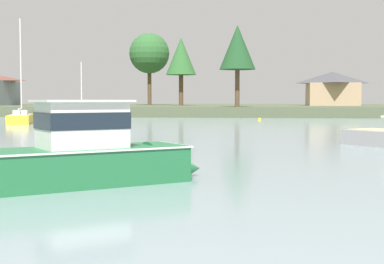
% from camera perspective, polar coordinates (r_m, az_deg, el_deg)
% --- Properties ---
extents(far_shore_bank, '(232.55, 51.83, 1.41)m').
position_cam_1_polar(far_shore_bank, '(99.98, 1.08, 2.33)').
color(far_shore_bank, '#4C563D').
rests_on(far_shore_bank, ground).
extents(cruiser_green, '(7.28, 6.19, 4.14)m').
position_cam_1_polar(cruiser_green, '(16.36, -10.06, -3.33)').
color(cruiser_green, '#236B3D').
rests_on(cruiser_green, ground).
extents(sailboat_yellow, '(4.20, 7.50, 11.22)m').
position_cam_1_polar(sailboat_yellow, '(59.96, -16.86, 1.08)').
color(sailboat_yellow, gold).
rests_on(sailboat_yellow, ground).
extents(mooring_buoy_yellow, '(0.39, 0.39, 0.44)m').
position_cam_1_polar(mooring_buoy_yellow, '(66.79, 6.82, 1.27)').
color(mooring_buoy_yellow, yellow).
rests_on(mooring_buoy_yellow, ground).
extents(shore_tree_right_mid, '(4.80, 4.80, 10.86)m').
position_cam_1_polar(shore_tree_right_mid, '(75.96, 4.61, 8.46)').
color(shore_tree_right_mid, brown).
rests_on(shore_tree_right_mid, far_shore_bank).
extents(shore_tree_left, '(7.17, 7.17, 12.80)m').
position_cam_1_polar(shore_tree_left, '(102.09, -4.32, 7.89)').
color(shore_tree_left, brown).
rests_on(shore_tree_left, far_shore_bank).
extents(shore_tree_far_right, '(4.95, 4.95, 11.06)m').
position_cam_1_polar(shore_tree_far_right, '(92.81, -1.12, 7.59)').
color(shore_tree_far_right, brown).
rests_on(shore_tree_far_right, far_shore_bank).
extents(cottage_hillside, '(8.49, 9.06, 5.50)m').
position_cam_1_polar(cottage_hillside, '(95.19, 13.95, 4.32)').
color(cottage_hillside, tan).
rests_on(cottage_hillside, far_shore_bank).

